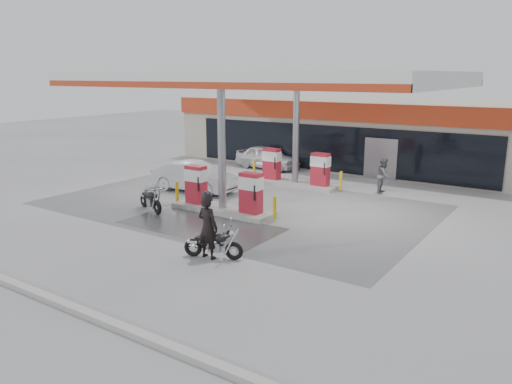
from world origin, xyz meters
TOP-DOWN VIEW (x-y plane):
  - ground at (0.00, 0.00)m, footprint 90.00×90.00m
  - wet_patch at (0.50, 0.00)m, footprint 6.00×3.00m
  - drain_cover at (2.00, -2.00)m, footprint 0.70×0.70m
  - kerb at (0.00, -7.00)m, footprint 28.00×0.25m
  - store_building at (0.01, 15.94)m, footprint 22.00×8.22m
  - canopy at (0.00, 5.00)m, footprint 16.00×10.02m
  - pump_island_near at (0.00, 2.00)m, footprint 5.14×1.30m
  - pump_island_far at (0.00, 8.00)m, footprint 5.14×1.30m
  - main_motorcycle at (3.04, -2.36)m, footprint 1.81×0.90m
  - biker_main at (2.86, -2.43)m, footprint 0.74×0.50m
  - parked_motorcycle at (-2.53, 0.45)m, footprint 1.88×1.02m
  - sedan_white at (-3.71, 11.20)m, footprint 4.09×1.84m
  - attendant at (4.25, 9.00)m, footprint 0.74×0.89m
  - hatchback_silver at (-3.41, 4.20)m, footprint 4.39×1.80m
  - parked_car_left at (-7.96, 14.00)m, footprint 4.03×1.78m

SIDE VIEW (x-z plane):
  - ground at x=0.00m, z-range 0.00..0.00m
  - wet_patch at x=0.50m, z-range 0.00..0.00m
  - drain_cover at x=2.00m, z-range 0.00..0.01m
  - kerb at x=0.00m, z-range 0.00..0.15m
  - main_motorcycle at x=3.04m, z-range -0.06..0.91m
  - parked_motorcycle at x=-2.53m, z-range -0.06..0.95m
  - parked_car_left at x=-7.96m, z-range 0.00..1.15m
  - sedan_white at x=-3.71m, z-range 0.00..1.37m
  - hatchback_silver at x=-3.41m, z-range 0.00..1.41m
  - pump_island_near at x=0.00m, z-range -0.18..1.60m
  - pump_island_far at x=0.00m, z-range -0.18..1.60m
  - attendant at x=4.25m, z-range 0.00..1.67m
  - biker_main at x=2.86m, z-range 0.00..1.97m
  - store_building at x=0.01m, z-range 0.01..4.01m
  - canopy at x=0.00m, z-range 2.51..8.02m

